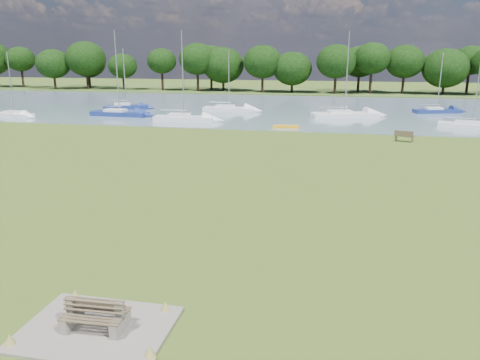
% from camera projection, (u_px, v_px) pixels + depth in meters
% --- Properties ---
extents(ground, '(220.00, 220.00, 0.00)m').
position_uv_depth(ground, '(218.00, 193.00, 26.64)').
color(ground, olive).
extents(river, '(220.00, 40.00, 0.10)m').
position_uv_depth(river, '(292.00, 109.00, 66.29)').
color(river, slate).
rests_on(river, ground).
extents(far_bank, '(220.00, 20.00, 0.40)m').
position_uv_depth(far_bank, '(307.00, 92.00, 94.60)').
color(far_bank, '#4C6626').
rests_on(far_bank, ground).
extents(concrete_pad, '(4.20, 3.20, 0.10)m').
position_uv_depth(concrete_pad, '(97.00, 329.00, 13.42)').
color(concrete_pad, gray).
rests_on(concrete_pad, ground).
extents(bench_pair, '(1.81, 1.11, 0.96)m').
position_uv_depth(bench_pair, '(95.00, 315.00, 13.30)').
color(bench_pair, gray).
rests_on(bench_pair, concrete_pad).
extents(riverbank_bench, '(1.70, 0.99, 1.01)m').
position_uv_depth(riverbank_bench, '(404.00, 136.00, 41.61)').
color(riverbank_bench, brown).
rests_on(riverbank_bench, ground).
extents(kayak, '(2.84, 0.94, 0.28)m').
position_uv_depth(kayak, '(286.00, 127.00, 49.02)').
color(kayak, '#F9AA14').
rests_on(kayak, river).
extents(tree_line, '(123.74, 8.08, 9.78)m').
position_uv_depth(tree_line, '(258.00, 62.00, 91.15)').
color(tree_line, black).
rests_on(tree_line, far_bank).
extents(sailboat_0, '(5.67, 2.99, 7.77)m').
position_uv_depth(sailboat_0, '(14.00, 113.00, 57.56)').
color(sailboat_0, white).
rests_on(sailboat_0, river).
extents(sailboat_1, '(7.38, 2.45, 10.26)m').
position_uv_depth(sailboat_1, '(119.00, 112.00, 58.24)').
color(sailboat_1, navy).
rests_on(sailboat_1, river).
extents(sailboat_2, '(6.23, 3.05, 8.20)m').
position_uv_depth(sailboat_2, '(126.00, 105.00, 65.23)').
color(sailboat_2, navy).
rests_on(sailboat_2, river).
extents(sailboat_4, '(7.05, 2.33, 8.02)m').
position_uv_depth(sailboat_4, '(228.00, 108.00, 63.02)').
color(sailboat_4, white).
rests_on(sailboat_4, river).
extents(sailboat_5, '(7.01, 2.34, 9.97)m').
position_uv_depth(sailboat_5, '(183.00, 117.00, 53.72)').
color(sailboat_5, white).
rests_on(sailboat_5, river).
extents(sailboat_6, '(6.97, 3.53, 7.77)m').
position_uv_depth(sailboat_6, '(472.00, 124.00, 49.05)').
color(sailboat_6, white).
rests_on(sailboat_6, river).
extents(sailboat_7, '(6.22, 3.34, 7.64)m').
position_uv_depth(sailboat_7, '(436.00, 110.00, 61.11)').
color(sailboat_7, navy).
rests_on(sailboat_7, river).
extents(sailboat_8, '(8.29, 4.70, 10.03)m').
position_uv_depth(sailboat_8, '(344.00, 113.00, 56.96)').
color(sailboat_8, white).
rests_on(sailboat_8, river).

